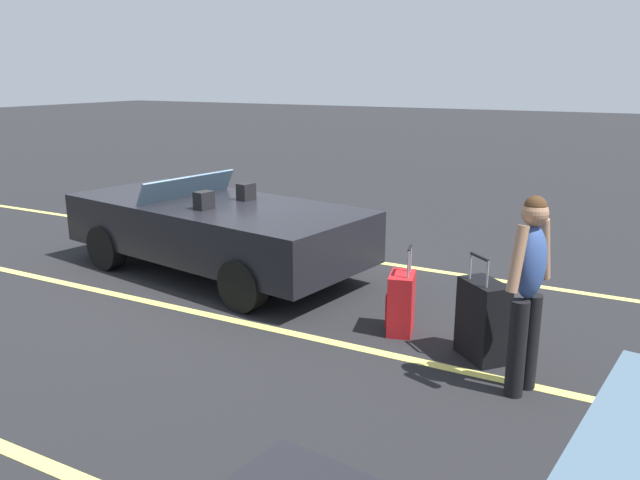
% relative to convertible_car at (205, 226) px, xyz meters
% --- Properties ---
extents(ground_plane, '(80.00, 80.00, 0.00)m').
position_rel_convertible_car_xyz_m(ground_plane, '(-0.21, 0.03, -0.59)').
color(ground_plane, black).
extents(lot_line_near, '(18.00, 0.12, 0.01)m').
position_rel_convertible_car_xyz_m(lot_line_near, '(-0.21, -1.36, -0.59)').
color(lot_line_near, '#EAE066').
rests_on(lot_line_near, ground_plane).
extents(lot_line_mid, '(18.00, 0.12, 0.01)m').
position_rel_convertible_car_xyz_m(lot_line_mid, '(-0.21, 1.34, -0.59)').
color(lot_line_mid, '#EAE066').
rests_on(lot_line_mid, ground_plane).
extents(convertible_car, '(4.36, 2.40, 1.24)m').
position_rel_convertible_car_xyz_m(convertible_car, '(0.00, 0.00, 0.00)').
color(convertible_car, black).
rests_on(convertible_car, ground_plane).
extents(suitcase_large_black, '(0.55, 0.53, 1.00)m').
position_rel_convertible_car_xyz_m(suitcase_large_black, '(-3.96, 0.99, -0.22)').
color(suitcase_large_black, black).
rests_on(suitcase_large_black, ground_plane).
extents(suitcase_medium_bright, '(0.34, 0.45, 0.90)m').
position_rel_convertible_car_xyz_m(suitcase_medium_bright, '(-3.08, 0.77, -0.28)').
color(suitcase_medium_bright, red).
rests_on(suitcase_medium_bright, ground_plane).
extents(traveler_person, '(0.31, 0.60, 1.65)m').
position_rel_convertible_car_xyz_m(traveler_person, '(-4.41, 1.46, 0.34)').
color(traveler_person, black).
rests_on(traveler_person, ground_plane).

